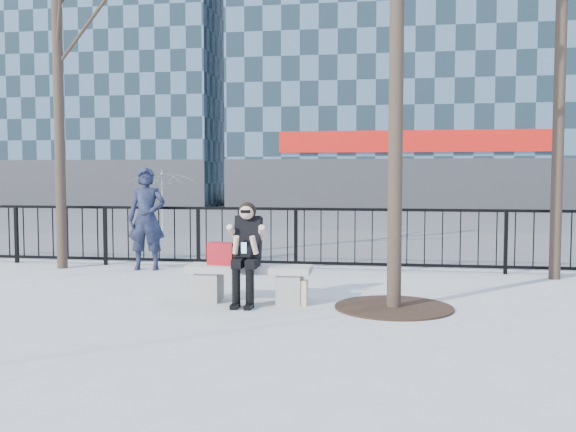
# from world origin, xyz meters

# --- Properties ---
(ground) EXTENTS (120.00, 120.00, 0.00)m
(ground) POSITION_xyz_m (0.00, 0.00, 0.00)
(ground) COLOR #9A9A95
(ground) RESTS_ON ground
(street_surface) EXTENTS (60.00, 23.00, 0.01)m
(street_surface) POSITION_xyz_m (0.00, 15.00, 0.00)
(street_surface) COLOR #474747
(street_surface) RESTS_ON ground
(railing) EXTENTS (14.00, 0.06, 1.10)m
(railing) POSITION_xyz_m (0.00, 3.00, 0.55)
(railing) COLOR black
(railing) RESTS_ON ground
(building_left) EXTENTS (16.20, 10.20, 22.60)m
(building_left) POSITION_xyz_m (-15.00, 27.00, 11.30)
(building_left) COLOR slate
(building_left) RESTS_ON ground
(tree_grate) EXTENTS (1.50, 1.50, 0.02)m
(tree_grate) POSITION_xyz_m (1.90, -0.10, 0.01)
(tree_grate) COLOR black
(tree_grate) RESTS_ON ground
(bench_main) EXTENTS (1.65, 0.46, 0.49)m
(bench_main) POSITION_xyz_m (0.00, 0.00, 0.30)
(bench_main) COLOR gray
(bench_main) RESTS_ON ground
(seated_woman) EXTENTS (0.50, 0.64, 1.34)m
(seated_woman) POSITION_xyz_m (0.00, -0.16, 0.67)
(seated_woman) COLOR black
(seated_woman) RESTS_ON ground
(handbag) EXTENTS (0.38, 0.22, 0.30)m
(handbag) POSITION_xyz_m (-0.38, 0.02, 0.64)
(handbag) COLOR maroon
(handbag) RESTS_ON bench_main
(shopping_bag) EXTENTS (0.36, 0.17, 0.33)m
(shopping_bag) POSITION_xyz_m (0.62, -0.10, 0.16)
(shopping_bag) COLOR beige
(shopping_bag) RESTS_ON ground
(standing_man) EXTENTS (0.72, 0.53, 1.82)m
(standing_man) POSITION_xyz_m (-2.41, 2.55, 0.91)
(standing_man) COLOR black
(standing_man) RESTS_ON ground
(vendor_umbrella) EXTENTS (2.50, 2.53, 1.82)m
(vendor_umbrella) POSITION_xyz_m (-4.06, 7.91, 0.91)
(vendor_umbrella) COLOR yellow
(vendor_umbrella) RESTS_ON ground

